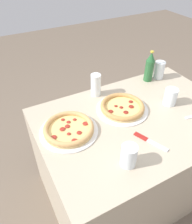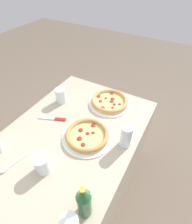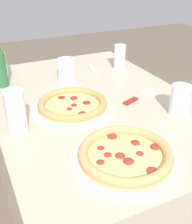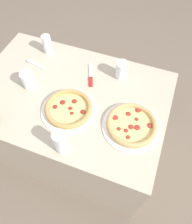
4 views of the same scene
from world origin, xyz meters
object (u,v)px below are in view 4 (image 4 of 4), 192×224
(glass_cola, at_px, (29,80))
(glass_iced_tea, at_px, (47,45))
(glass_mango_juice, at_px, (121,71))
(pizza_salami, at_px, (69,109))
(spoon, at_px, (33,63))
(pizza_margherita, at_px, (132,125))
(knife, at_px, (91,76))
(glass_water, at_px, (61,143))

(glass_cola, bearing_deg, glass_iced_tea, 96.26)
(glass_mango_juice, bearing_deg, glass_cola, -151.82)
(pizza_salami, height_order, spoon, pizza_salami)
(glass_iced_tea, bearing_deg, pizza_salami, -50.09)
(pizza_margherita, relative_size, glass_cola, 2.99)
(glass_cola, xyz_separation_m, spoon, (-0.09, 0.18, -0.05))
(spoon, bearing_deg, glass_mango_juice, 8.94)
(glass_mango_juice, relative_size, spoon, 0.75)
(knife, bearing_deg, pizza_salami, -94.19)
(glass_water, bearing_deg, spoon, 132.59)
(glass_cola, bearing_deg, pizza_salami, -16.04)
(pizza_salami, relative_size, glass_cola, 2.95)
(pizza_salami, relative_size, glass_water, 2.11)
(glass_water, bearing_deg, glass_mango_juice, 76.69)
(pizza_salami, relative_size, spoon, 2.06)
(pizza_salami, bearing_deg, glass_iced_tea, 129.91)
(pizza_salami, distance_m, glass_water, 0.25)
(glass_water, height_order, spoon, glass_water)
(glass_cola, relative_size, spoon, 0.70)
(pizza_salami, xyz_separation_m, glass_iced_tea, (-0.35, 0.42, 0.04))
(glass_iced_tea, xyz_separation_m, glass_cola, (0.04, -0.33, -0.01))
(glass_cola, distance_m, spoon, 0.21)
(glass_mango_juice, distance_m, glass_iced_tea, 0.56)
(pizza_margherita, distance_m, knife, 0.45)
(pizza_margherita, distance_m, glass_cola, 0.70)
(pizza_margherita, xyz_separation_m, glass_iced_tea, (-0.73, 0.39, 0.04))
(glass_water, height_order, glass_iced_tea, glass_water)
(glass_water, distance_m, glass_mango_juice, 0.62)
(glass_iced_tea, xyz_separation_m, spoon, (-0.05, -0.14, -0.06))
(knife, distance_m, spoon, 0.42)
(pizza_salami, bearing_deg, glass_cola, 163.96)
(glass_cola, xyz_separation_m, knife, (0.34, 0.21, -0.05))
(glass_mango_juice, bearing_deg, glass_iced_tea, 175.21)
(glass_iced_tea, relative_size, knife, 0.68)
(pizza_salami, bearing_deg, knife, 85.81)
(glass_cola, height_order, knife, glass_cola)
(pizza_salami, relative_size, glass_mango_juice, 2.76)
(pizza_salami, height_order, pizza_margherita, same)
(pizza_margherita, bearing_deg, glass_mango_juice, 115.96)
(glass_water, bearing_deg, glass_iced_tea, 122.59)
(pizza_margherita, bearing_deg, pizza_salami, -176.25)
(glass_cola, bearing_deg, glass_mango_juice, 28.18)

